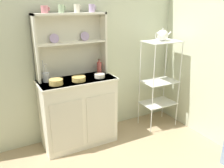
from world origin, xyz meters
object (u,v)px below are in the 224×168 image
object	(u,v)px
hutch_cabinet	(78,111)
cup_rose_0	(45,9)
bakers_rack	(160,75)
utensil_jar	(46,77)
porcelain_teapot	(162,35)
hutch_shelf_unit	(70,41)
jam_bottle	(99,67)
bowl_mixing_large	(56,82)

from	to	relation	value
hutch_cabinet	cup_rose_0	size ratio (longest dim) A/B	10.17
bakers_rack	utensil_jar	distance (m)	1.56
bakers_rack	porcelain_teapot	bearing A→B (deg)	180.00
hutch_shelf_unit	jam_bottle	distance (m)	0.50
hutch_shelf_unit	bakers_rack	world-z (taller)	hutch_shelf_unit
bowl_mixing_large	bakers_rack	bearing A→B (deg)	-1.11
hutch_cabinet	cup_rose_0	distance (m)	1.27
jam_bottle	hutch_shelf_unit	bearing A→B (deg)	167.35
cup_rose_0	bowl_mixing_large	distance (m)	0.80
hutch_cabinet	cup_rose_0	xyz separation A→B (m)	(-0.28, 0.12, 1.23)
hutch_cabinet	cup_rose_0	bearing A→B (deg)	156.39
porcelain_teapot	bowl_mixing_large	bearing A→B (deg)	178.89
utensil_jar	jam_bottle	bearing A→B (deg)	0.74
bakers_rack	utensil_jar	bearing A→B (deg)	173.36
bowl_mixing_large	utensil_jar	world-z (taller)	utensil_jar
hutch_cabinet	utensil_jar	bearing A→B (deg)	167.33
bakers_rack	hutch_cabinet	bearing A→B (deg)	175.13
hutch_shelf_unit	cup_rose_0	world-z (taller)	cup_rose_0
hutch_shelf_unit	bakers_rack	size ratio (longest dim) A/B	0.69
hutch_shelf_unit	hutch_cabinet	bearing A→B (deg)	-90.00
cup_rose_0	utensil_jar	bearing A→B (deg)	-145.14
bakers_rack	bowl_mixing_large	bearing A→B (deg)	178.89
cup_rose_0	jam_bottle	distance (m)	0.96
hutch_cabinet	porcelain_teapot	bearing A→B (deg)	-4.88
hutch_cabinet	bakers_rack	xyz separation A→B (m)	(1.19, -0.10, 0.32)
hutch_cabinet	porcelain_teapot	world-z (taller)	porcelain_teapot
utensil_jar	porcelain_teapot	size ratio (longest dim) A/B	1.05
cup_rose_0	jam_bottle	world-z (taller)	cup_rose_0
bowl_mixing_large	porcelain_teapot	xyz separation A→B (m)	(1.46, -0.03, 0.43)
hutch_cabinet	cup_rose_0	world-z (taller)	cup_rose_0
hutch_shelf_unit	porcelain_teapot	size ratio (longest dim) A/B	3.61
bowl_mixing_large	utensil_jar	distance (m)	0.17
hutch_cabinet	bakers_rack	size ratio (longest dim) A/B	0.75
bakers_rack	jam_bottle	size ratio (longest dim) A/B	6.51
utensil_jar	porcelain_teapot	distance (m)	1.60
utensil_jar	hutch_shelf_unit	bearing A→B (deg)	14.05
bakers_rack	jam_bottle	distance (m)	0.89
bakers_rack	cup_rose_0	xyz separation A→B (m)	(-1.47, 0.22, 0.90)
bakers_rack	cup_rose_0	bearing A→B (deg)	171.36
utensil_jar	bowl_mixing_large	bearing A→B (deg)	-64.24
jam_bottle	utensil_jar	bearing A→B (deg)	-179.26
cup_rose_0	hutch_cabinet	bearing A→B (deg)	-23.61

